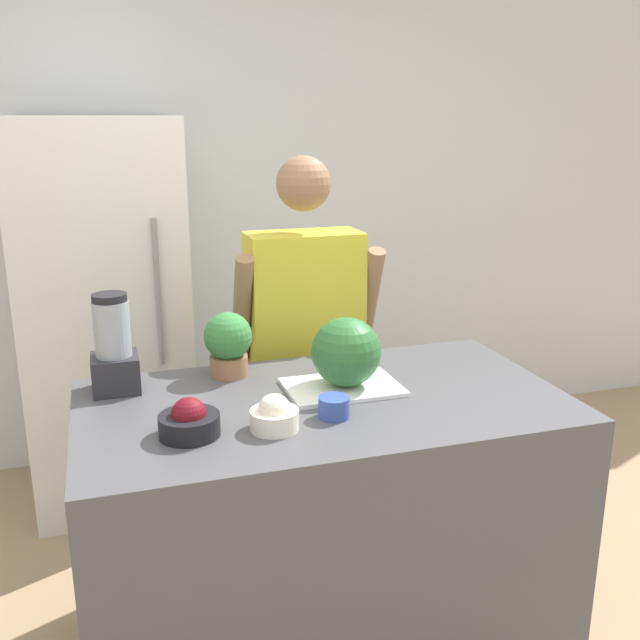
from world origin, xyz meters
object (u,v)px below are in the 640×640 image
object	(u,v)px
refrigerator	(106,315)
potted_plant	(228,343)
person	(305,356)
blender	(114,349)
bowl_cherries	(189,421)
bowl_small_blue	(334,407)
watermelon	(346,352)
bowl_cream	(274,416)

from	to	relation	value
refrigerator	potted_plant	world-z (taller)	refrigerator
refrigerator	person	world-z (taller)	refrigerator
blender	bowl_cherries	bearing A→B (deg)	-66.39
blender	potted_plant	bearing A→B (deg)	4.33
blender	potted_plant	size ratio (longest dim) A/B	1.45
bowl_small_blue	blender	size ratio (longest dim) A/B	0.29
watermelon	potted_plant	size ratio (longest dim) A/B	1.01
person	bowl_cream	world-z (taller)	person
refrigerator	blender	world-z (taller)	refrigerator
refrigerator	bowl_small_blue	xyz separation A→B (m)	(0.62, -1.49, 0.06)
person	bowl_small_blue	size ratio (longest dim) A/B	17.59
watermelon	blender	bearing A→B (deg)	163.55
person	blender	size ratio (longest dim) A/B	5.05
bowl_small_blue	potted_plant	xyz separation A→B (m)	(-0.23, 0.45, 0.09)
person	bowl_cherries	size ratio (longest dim) A/B	9.51
bowl_cream	blender	world-z (taller)	blender
watermelon	bowl_cherries	world-z (taller)	watermelon
refrigerator	person	bearing A→B (deg)	-41.74
bowl_cherries	refrigerator	bearing A→B (deg)	97.55
blender	potted_plant	distance (m)	0.38
person	bowl_small_blue	xyz separation A→B (m)	(-0.14, -0.80, 0.12)
watermelon	bowl_cream	xyz separation A→B (m)	(-0.30, -0.24, -0.09)
refrigerator	bowl_cherries	bearing A→B (deg)	-82.45
refrigerator	bowl_small_blue	world-z (taller)	refrigerator
refrigerator	watermelon	size ratio (longest dim) A/B	7.84
bowl_cream	bowl_cherries	bearing A→B (deg)	172.27
person	bowl_small_blue	bearing A→B (deg)	-100.07
person	potted_plant	size ratio (longest dim) A/B	7.31
watermelon	bowl_cream	bearing A→B (deg)	-141.60
person	bowl_cream	size ratio (longest dim) A/B	11.64
refrigerator	bowl_cherries	distance (m)	1.50
bowl_cherries	blender	distance (m)	0.47
person	potted_plant	xyz separation A→B (m)	(-0.38, -0.35, 0.20)
bowl_small_blue	person	bearing A→B (deg)	79.93
blender	bowl_cream	bearing A→B (deg)	-47.02
bowl_cherries	blender	size ratio (longest dim) A/B	0.53
bowl_cherries	bowl_small_blue	bearing A→B (deg)	-0.22
bowl_cherries	blender	bearing A→B (deg)	113.61
person	potted_plant	distance (m)	0.55
bowl_small_blue	potted_plant	world-z (taller)	potted_plant
watermelon	bowl_cream	size ratio (longest dim) A/B	1.62
refrigerator	bowl_cream	bearing A→B (deg)	-74.02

